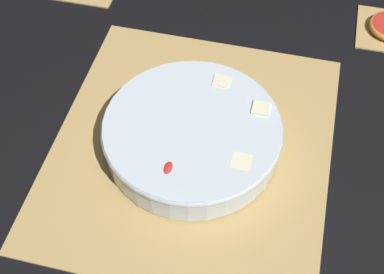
# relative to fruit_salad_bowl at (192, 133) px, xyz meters

# --- Properties ---
(ground_plane) EXTENTS (6.00, 6.00, 0.00)m
(ground_plane) POSITION_rel_fruit_salad_bowl_xyz_m (0.00, 0.00, -0.04)
(ground_plane) COLOR black
(bamboo_mat_center) EXTENTS (0.49, 0.43, 0.01)m
(bamboo_mat_center) POSITION_rel_fruit_salad_bowl_xyz_m (0.00, 0.00, -0.03)
(bamboo_mat_center) COLOR tan
(bamboo_mat_center) RESTS_ON ground_plane
(fruit_salad_bowl) EXTENTS (0.28, 0.28, 0.06)m
(fruit_salad_bowl) POSITION_rel_fruit_salad_bowl_xyz_m (0.00, 0.00, 0.00)
(fruit_salad_bowl) COLOR silver
(fruit_salad_bowl) RESTS_ON bamboo_mat_center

